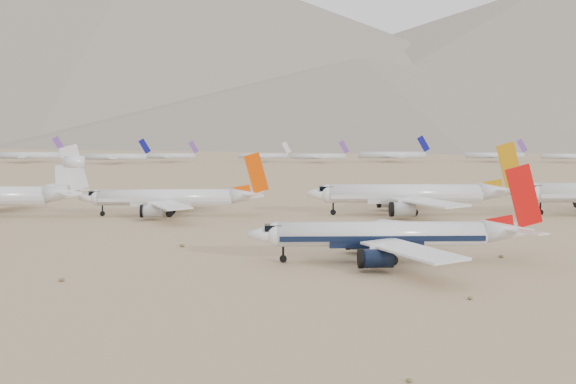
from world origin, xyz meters
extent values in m
plane|color=#937655|center=(0.00, 0.00, 0.00)|extent=(7000.00, 7000.00, 0.00)
cylinder|color=white|center=(3.58, -1.48, 4.59)|extent=(33.78, 3.99, 3.99)
cube|color=black|center=(3.58, -1.48, 4.09)|extent=(33.11, 4.05, 0.90)
sphere|color=white|center=(-13.31, -1.48, 4.59)|extent=(3.99, 3.99, 3.99)
cube|color=black|center=(-13.91, -1.48, 5.69)|extent=(2.80, 2.60, 1.00)
cone|color=white|center=(24.46, -1.48, 4.89)|extent=(8.45, 3.99, 3.99)
cube|color=white|center=(6.19, -13.33, 3.89)|extent=(13.05, 20.56, 0.63)
cube|color=white|center=(26.10, -5.37, 5.39)|extent=(5.36, 7.01, 0.24)
cylinder|color=black|center=(1.70, -9.79, 2.09)|extent=(4.69, 2.88, 2.88)
cube|color=white|center=(6.19, 10.37, 3.89)|extent=(13.05, 20.56, 0.63)
cube|color=white|center=(26.10, 2.40, 5.39)|extent=(5.36, 7.01, 0.24)
cylinder|color=black|center=(1.70, 6.82, 2.09)|extent=(4.69, 2.88, 2.88)
cube|color=red|center=(26.81, -1.48, 10.72)|extent=(6.40, 0.32, 10.55)
cylinder|color=black|center=(-12.32, -1.48, 0.60)|extent=(1.20, 0.50, 1.20)
cylinder|color=black|center=(4.99, -4.28, 0.84)|extent=(1.68, 1.00, 1.68)
cylinder|color=black|center=(4.99, 1.31, 0.84)|extent=(1.68, 1.00, 1.68)
sphere|color=white|center=(52.29, 59.93, 5.64)|extent=(4.90, 4.90, 4.90)
cube|color=black|center=(51.56, 59.93, 6.99)|extent=(3.43, 3.19, 1.23)
cylinder|color=black|center=(53.52, 59.93, 0.74)|extent=(1.47, 0.61, 1.47)
cylinder|color=white|center=(19.92, 62.21, 5.37)|extent=(38.45, 4.67, 4.67)
cube|color=silver|center=(19.92, 62.21, 4.79)|extent=(37.68, 4.74, 1.05)
sphere|color=white|center=(0.70, 62.21, 5.37)|extent=(4.67, 4.67, 4.67)
cube|color=black|center=(0.00, 62.21, 6.66)|extent=(3.27, 3.04, 1.17)
cone|color=white|center=(43.69, 62.21, 5.72)|extent=(9.61, 4.67, 4.67)
cube|color=white|center=(22.89, 48.66, 4.56)|extent=(14.85, 23.40, 0.72)
cube|color=white|center=(45.55, 57.77, 6.31)|extent=(6.10, 7.98, 0.28)
cylinder|color=silver|center=(17.79, 52.69, 2.45)|extent=(5.34, 3.36, 3.36)
cube|color=white|center=(22.89, 75.76, 4.56)|extent=(14.85, 23.40, 0.72)
cube|color=white|center=(45.55, 66.65, 6.31)|extent=(6.10, 7.98, 0.28)
cylinder|color=silver|center=(17.79, 71.72, 2.45)|extent=(5.34, 3.36, 3.36)
cube|color=#B87809|center=(46.36, 62.21, 12.38)|extent=(7.29, 0.37, 12.01)
cylinder|color=black|center=(1.87, 62.21, 0.70)|extent=(1.40, 0.58, 1.40)
cylinder|color=black|center=(21.53, 58.94, 0.98)|extent=(1.96, 1.17, 1.96)
cylinder|color=black|center=(21.53, 65.48, 0.98)|extent=(1.96, 1.17, 1.96)
cylinder|color=white|center=(-39.94, 61.85, 4.63)|extent=(32.92, 4.02, 4.02)
cube|color=silver|center=(-39.94, 61.85, 4.12)|extent=(32.27, 4.08, 0.91)
sphere|color=white|center=(-56.41, 61.85, 4.63)|extent=(4.02, 4.02, 4.02)
cube|color=black|center=(-57.01, 61.85, 5.73)|extent=(2.82, 2.62, 1.01)
cone|color=white|center=(-19.60, 61.85, 4.93)|extent=(8.23, 4.02, 4.02)
cube|color=white|center=(-37.40, 50.24, 3.92)|extent=(12.72, 20.04, 0.62)
cube|color=white|center=(-18.00, 58.05, 5.43)|extent=(5.23, 6.83, 0.24)
cylinder|color=silver|center=(-41.77, 53.69, 2.11)|extent=(4.57, 2.90, 2.90)
cube|color=white|center=(-37.40, 73.47, 3.92)|extent=(12.72, 20.04, 0.62)
cube|color=white|center=(-18.00, 65.66, 5.43)|extent=(5.23, 6.83, 0.24)
cylinder|color=silver|center=(-41.77, 70.01, 2.11)|extent=(4.57, 2.90, 2.90)
cube|color=#E14200|center=(-17.31, 61.85, 10.64)|extent=(6.24, 0.32, 10.28)
cylinder|color=black|center=(-55.40, 61.85, 0.60)|extent=(1.21, 0.50, 1.21)
cylinder|color=black|center=(-38.57, 59.04, 0.85)|extent=(1.69, 1.01, 1.69)
cylinder|color=black|center=(-38.57, 64.67, 0.85)|extent=(1.69, 1.01, 1.69)
cone|color=white|center=(-64.64, 61.59, 5.51)|extent=(9.39, 4.50, 4.50)
cube|color=white|center=(-62.82, 57.26, 6.07)|extent=(5.96, 7.80, 0.27)
cube|color=white|center=(-84.96, 74.79, 4.39)|extent=(14.51, 22.86, 0.70)
cube|color=white|center=(-62.82, 65.91, 6.07)|extent=(5.96, 7.80, 0.27)
cube|color=white|center=(-62.03, 61.59, 12.00)|extent=(7.12, 0.36, 11.73)
cylinder|color=white|center=(-61.77, 61.59, 13.45)|extent=(4.70, 2.91, 2.91)
cylinder|color=silver|center=(-165.48, 345.01, 4.51)|extent=(42.60, 4.21, 4.21)
cube|color=#6B3D9A|center=(-145.43, 345.01, 11.62)|extent=(8.48, 0.42, 10.69)
cube|color=silver|center=(-165.48, 333.98, 3.87)|extent=(11.22, 19.61, 0.42)
cube|color=silver|center=(-165.48, 356.03, 3.87)|extent=(11.22, 19.61, 0.42)
cylinder|color=silver|center=(-106.58, 327.38, 4.30)|extent=(38.41, 3.80, 3.80)
cube|color=navy|center=(-88.50, 327.38, 10.71)|extent=(7.65, 0.38, 9.63)
cube|color=silver|center=(-106.58, 317.44, 3.73)|extent=(10.12, 17.68, 0.38)
cube|color=silver|center=(-106.58, 337.32, 3.73)|extent=(10.12, 17.68, 0.38)
cylinder|color=silver|center=(-76.13, 345.73, 4.05)|extent=(33.32, 3.29, 3.29)
cube|color=#6B3D9A|center=(-60.45, 345.73, 9.61)|extent=(6.64, 0.33, 8.36)
cube|color=silver|center=(-76.13, 337.11, 3.55)|extent=(8.78, 15.34, 0.33)
cube|color=silver|center=(-76.13, 354.36, 3.55)|extent=(8.78, 15.34, 0.33)
cylinder|color=silver|center=(-16.23, 346.57, 3.99)|extent=(32.12, 3.17, 3.17)
cube|color=white|center=(-1.11, 346.57, 9.35)|extent=(6.40, 0.32, 8.06)
cube|color=silver|center=(-16.23, 338.26, 3.51)|extent=(8.46, 14.79, 0.32)
cube|color=silver|center=(-16.23, 354.89, 3.51)|extent=(8.46, 14.79, 0.32)
cylinder|color=silver|center=(18.45, 335.12, 4.11)|extent=(34.55, 3.41, 3.41)
cube|color=#6B3D9A|center=(34.71, 335.12, 9.88)|extent=(6.88, 0.34, 8.67)
cube|color=silver|center=(18.45, 326.18, 3.60)|extent=(9.10, 15.91, 0.34)
cube|color=silver|center=(18.45, 344.06, 3.60)|extent=(9.10, 15.91, 0.34)
cylinder|color=silver|center=(66.64, 344.06, 4.53)|extent=(43.10, 4.26, 4.26)
cube|color=navy|center=(86.93, 344.06, 11.73)|extent=(8.58, 0.43, 10.81)
cube|color=silver|center=(66.64, 332.91, 3.89)|extent=(11.36, 19.84, 0.43)
cube|color=silver|center=(66.64, 355.22, 3.89)|extent=(11.36, 19.84, 0.43)
cylinder|color=silver|center=(132.57, 341.52, 4.25)|extent=(37.46, 3.70, 3.70)
cube|color=#6B3D9A|center=(150.20, 341.52, 10.51)|extent=(7.46, 0.37, 9.40)
cube|color=silver|center=(132.57, 331.82, 3.70)|extent=(9.87, 17.24, 0.37)
cube|color=silver|center=(132.57, 351.21, 3.70)|extent=(9.87, 17.24, 0.37)
cylinder|color=silver|center=(175.49, 331.55, 4.00)|extent=(32.45, 3.21, 3.21)
cube|color=silver|center=(175.49, 323.15, 3.52)|extent=(8.55, 14.94, 0.32)
cube|color=silver|center=(175.49, 339.95, 3.52)|extent=(8.55, 14.94, 0.32)
cone|color=slate|center=(-300.00, 1690.00, 235.00)|extent=(2444.00, 2444.00, 470.00)
cone|color=slate|center=(200.00, 1480.00, 120.00)|extent=(1824.00, 1824.00, 240.00)
cone|color=slate|center=(700.00, 1660.00, 190.00)|extent=(2356.00, 2356.00, 380.00)
cone|color=slate|center=(150.00, 1100.00, 70.00)|extent=(1260.00, 1260.00, 140.00)
ellipsoid|color=brown|center=(-44.10, -14.90, 0.25)|extent=(0.84, 0.84, 0.46)
ellipsoid|color=brown|center=(-30.40, 14.40, 0.29)|extent=(0.98, 0.98, 0.54)
ellipsoid|color=brown|center=(-3.00, -57.00, 0.17)|extent=(0.56, 0.56, 0.31)
ellipsoid|color=brown|center=(10.70, -27.70, 0.21)|extent=(0.70, 0.70, 0.39)
ellipsoid|color=brown|center=(24.40, 1.60, 0.25)|extent=(0.84, 0.84, 0.46)
ellipsoid|color=brown|center=(38.10, 30.90, 0.29)|extent=(0.98, 0.98, 0.54)
camera|label=1|loc=(-15.32, -116.63, 21.66)|focal=45.00mm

